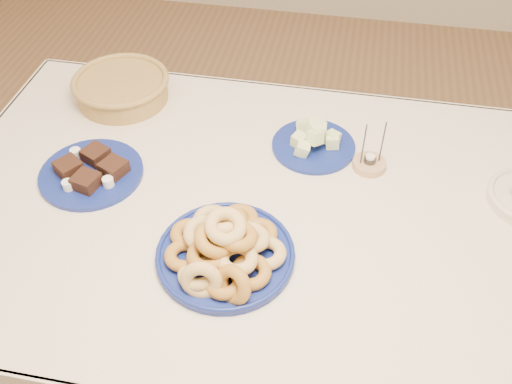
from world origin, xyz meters
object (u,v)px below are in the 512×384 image
(donut_platter, at_px, (225,249))
(brownie_plate, at_px, (91,172))
(melon_plate, at_px, (314,141))
(candle_holder, at_px, (369,163))
(dining_table, at_px, (259,233))
(wicker_basket, at_px, (122,87))

(donut_platter, distance_m, brownie_plate, 0.47)
(melon_plate, relative_size, candle_holder, 1.96)
(dining_table, relative_size, wicker_basket, 5.40)
(dining_table, relative_size, melon_plate, 5.74)
(dining_table, height_order, candle_holder, candle_holder)
(melon_plate, height_order, brownie_plate, melon_plate)
(candle_holder, bearing_deg, dining_table, -142.96)
(donut_platter, bearing_deg, candle_holder, 51.00)
(donut_platter, distance_m, candle_holder, 0.50)
(dining_table, height_order, donut_platter, donut_platter)
(dining_table, distance_m, donut_platter, 0.24)
(donut_platter, xyz_separation_m, melon_plate, (0.16, 0.45, -0.02))
(dining_table, distance_m, melon_plate, 0.31)
(melon_plate, xyz_separation_m, wicker_basket, (-0.62, 0.12, 0.02))
(melon_plate, distance_m, brownie_plate, 0.62)
(wicker_basket, bearing_deg, donut_platter, -50.98)
(donut_platter, distance_m, melon_plate, 0.48)
(brownie_plate, relative_size, candle_holder, 2.42)
(brownie_plate, bearing_deg, donut_platter, -26.95)
(donut_platter, xyz_separation_m, candle_holder, (0.32, 0.39, -0.02))
(brownie_plate, height_order, wicker_basket, wicker_basket)
(melon_plate, xyz_separation_m, brownie_plate, (-0.58, -0.24, -0.01))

